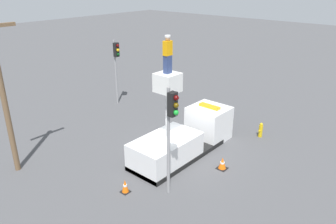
% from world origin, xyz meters
% --- Properties ---
extents(ground_plane, '(120.00, 120.00, 0.00)m').
position_xyz_m(ground_plane, '(0.00, 0.00, 0.00)').
color(ground_plane, '#4C4C4F').
extents(bucket_truck, '(6.67, 2.18, 4.77)m').
position_xyz_m(bucket_truck, '(0.50, 0.00, 0.89)').
color(bucket_truck, black).
rests_on(bucket_truck, ground).
extents(worker, '(0.40, 0.26, 1.75)m').
position_xyz_m(worker, '(-0.83, 0.00, 5.65)').
color(worker, navy).
rests_on(worker, bucket_truck).
extents(traffic_light_pole, '(0.34, 0.57, 4.91)m').
position_xyz_m(traffic_light_pole, '(-2.74, -1.85, 3.48)').
color(traffic_light_pole, gray).
rests_on(traffic_light_pole, ground).
extents(traffic_light_across, '(0.34, 0.57, 4.77)m').
position_xyz_m(traffic_light_across, '(3.14, 8.39, 3.38)').
color(traffic_light_across, gray).
rests_on(traffic_light_across, ground).
extents(fire_hydrant, '(0.47, 0.23, 0.91)m').
position_xyz_m(fire_hydrant, '(5.02, -2.28, 0.44)').
color(fire_hydrant, gold).
rests_on(fire_hydrant, ground).
extents(traffic_cone_rear, '(0.38, 0.38, 0.64)m').
position_xyz_m(traffic_cone_rear, '(-4.01, -0.26, 0.30)').
color(traffic_cone_rear, black).
rests_on(traffic_cone_rear, ground).
extents(traffic_cone_curbside, '(0.49, 0.49, 0.62)m').
position_xyz_m(traffic_cone_curbside, '(0.49, -2.47, 0.29)').
color(traffic_cone_curbside, black).
rests_on(traffic_cone_curbside, ground).
extents(utility_pole, '(2.20, 0.26, 7.59)m').
position_xyz_m(utility_pole, '(-6.27, 5.19, 4.11)').
color(utility_pole, brown).
rests_on(utility_pole, ground).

